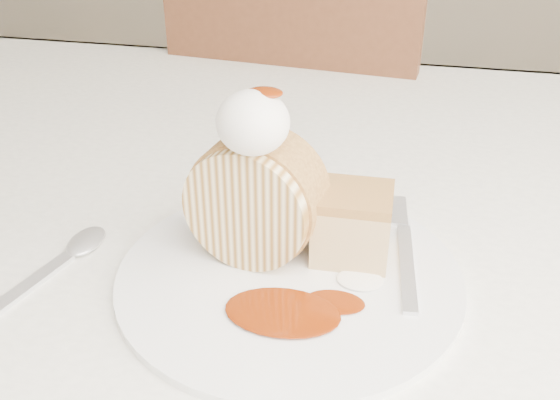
# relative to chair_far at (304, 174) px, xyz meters

# --- Properties ---
(table) EXTENTS (1.40, 0.90, 0.75)m
(table) POSITION_rel_chair_far_xyz_m (0.08, -0.51, 0.16)
(table) COLOR beige
(table) RESTS_ON ground
(chair_far) EXTENTS (0.45, 0.45, 0.87)m
(chair_far) POSITION_rel_chair_far_xyz_m (0.00, 0.00, 0.00)
(chair_far) COLOR brown
(chair_far) RESTS_ON ground
(plate) EXTENTS (0.29, 0.29, 0.01)m
(plate) POSITION_rel_chair_far_xyz_m (0.10, -0.66, 0.26)
(plate) COLOR white
(plate) RESTS_ON table
(roulade_slice) EXTENTS (0.11, 0.07, 0.10)m
(roulade_slice) POSITION_rel_chair_far_xyz_m (0.07, -0.64, 0.31)
(roulade_slice) COLOR beige
(roulade_slice) RESTS_ON plate
(cake_chunk) EXTENTS (0.06, 0.06, 0.05)m
(cake_chunk) POSITION_rel_chair_far_xyz_m (0.15, -0.62, 0.29)
(cake_chunk) COLOR #B78745
(cake_chunk) RESTS_ON plate
(whipped_cream) EXTENTS (0.05, 0.05, 0.05)m
(whipped_cream) POSITION_rel_chair_far_xyz_m (0.07, -0.66, 0.39)
(whipped_cream) COLOR white
(whipped_cream) RESTS_ON roulade_slice
(caramel_drizzle) EXTENTS (0.03, 0.02, 0.01)m
(caramel_drizzle) POSITION_rel_chair_far_xyz_m (0.08, -0.65, 0.41)
(caramel_drizzle) COLOR #6A1F04
(caramel_drizzle) RESTS_ON whipped_cream
(caramel_pool) EXTENTS (0.09, 0.06, 0.00)m
(caramel_pool) POSITION_rel_chair_far_xyz_m (0.11, -0.71, 0.26)
(caramel_pool) COLOR #6A1F04
(caramel_pool) RESTS_ON plate
(fork) EXTENTS (0.04, 0.17, 0.00)m
(fork) POSITION_rel_chair_far_xyz_m (0.20, -0.63, 0.26)
(fork) COLOR silver
(fork) RESTS_ON plate
(spoon) EXTENTS (0.07, 0.17, 0.00)m
(spoon) POSITION_rel_chair_far_xyz_m (-0.11, -0.74, 0.25)
(spoon) COLOR silver
(spoon) RESTS_ON table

